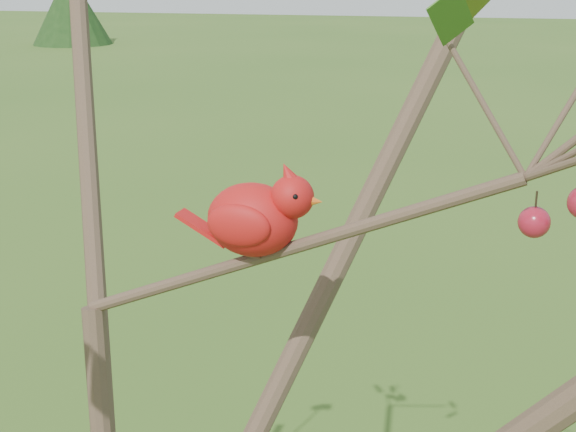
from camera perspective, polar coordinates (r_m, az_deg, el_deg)
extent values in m
sphere|color=maroon|center=(1.04, 17.10, -0.42)|extent=(0.04, 0.04, 0.04)
ellipsoid|color=red|center=(1.07, -2.54, -0.26)|extent=(0.13, 0.10, 0.10)
sphere|color=red|center=(1.04, 0.30, 1.36)|extent=(0.06, 0.06, 0.06)
cone|color=red|center=(1.04, 0.05, 2.91)|extent=(0.04, 0.03, 0.04)
cone|color=#D85914|center=(1.04, 1.82, 1.07)|extent=(0.03, 0.02, 0.02)
ellipsoid|color=black|center=(1.04, 1.31, 1.06)|extent=(0.02, 0.03, 0.03)
cube|color=red|center=(1.11, -6.02, -0.85)|extent=(0.08, 0.03, 0.04)
ellipsoid|color=red|center=(1.11, -2.07, 0.48)|extent=(0.09, 0.03, 0.06)
ellipsoid|color=red|center=(1.04, -3.54, -0.69)|extent=(0.09, 0.03, 0.06)
cylinder|color=#3E2D21|center=(27.14, -15.20, 13.97)|extent=(0.32, 0.32, 2.15)
cone|color=black|center=(27.14, -15.22, 14.16)|extent=(2.51, 2.51, 2.33)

